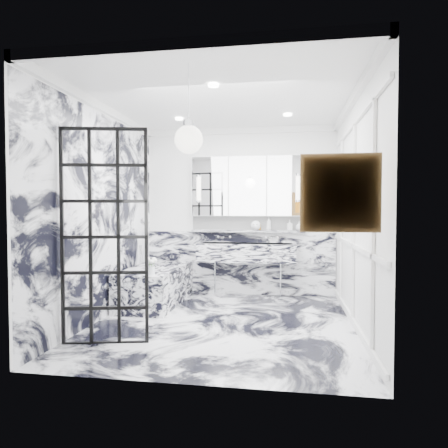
% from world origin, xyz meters
% --- Properties ---
extents(floor, '(3.60, 3.60, 0.00)m').
position_xyz_m(floor, '(0.00, 0.00, 0.00)').
color(floor, white).
rests_on(floor, ground).
extents(ceiling, '(3.60, 3.60, 0.00)m').
position_xyz_m(ceiling, '(0.00, 0.00, 2.80)').
color(ceiling, white).
rests_on(ceiling, wall_back).
extents(wall_back, '(3.60, 0.00, 3.60)m').
position_xyz_m(wall_back, '(0.00, 1.80, 1.40)').
color(wall_back, white).
rests_on(wall_back, floor).
extents(wall_front, '(3.60, 0.00, 3.60)m').
position_xyz_m(wall_front, '(0.00, -1.80, 1.40)').
color(wall_front, white).
rests_on(wall_front, floor).
extents(wall_left, '(0.00, 3.60, 3.60)m').
position_xyz_m(wall_left, '(-1.60, 0.00, 1.40)').
color(wall_left, white).
rests_on(wall_left, floor).
extents(wall_right, '(0.00, 3.60, 3.60)m').
position_xyz_m(wall_right, '(1.60, 0.00, 1.40)').
color(wall_right, white).
rests_on(wall_right, floor).
extents(marble_clad_back, '(3.18, 0.05, 1.05)m').
position_xyz_m(marble_clad_back, '(0.00, 1.78, 0.53)').
color(marble_clad_back, white).
rests_on(marble_clad_back, floor).
extents(marble_clad_left, '(0.02, 3.56, 2.68)m').
position_xyz_m(marble_clad_left, '(-1.59, 0.00, 1.34)').
color(marble_clad_left, white).
rests_on(marble_clad_left, floor).
extents(panel_molding, '(0.03, 3.40, 2.30)m').
position_xyz_m(panel_molding, '(1.58, 0.00, 1.30)').
color(panel_molding, white).
rests_on(panel_molding, floor).
extents(soap_bottle_a, '(0.10, 0.10, 0.22)m').
position_xyz_m(soap_bottle_a, '(0.50, 1.71, 1.20)').
color(soap_bottle_a, '#8C5919').
rests_on(soap_bottle_a, ledge).
extents(soap_bottle_b, '(0.09, 0.10, 0.17)m').
position_xyz_m(soap_bottle_b, '(0.84, 1.71, 1.18)').
color(soap_bottle_b, '#4C4C51').
rests_on(soap_bottle_b, ledge).
extents(soap_bottle_c, '(0.14, 0.14, 0.15)m').
position_xyz_m(soap_bottle_c, '(1.00, 1.71, 1.17)').
color(soap_bottle_c, silver).
rests_on(soap_bottle_c, ledge).
extents(face_pot, '(0.16, 0.16, 0.16)m').
position_xyz_m(face_pot, '(0.29, 1.71, 1.17)').
color(face_pot, white).
rests_on(face_pot, ledge).
extents(amber_bottle, '(0.04, 0.04, 0.10)m').
position_xyz_m(amber_bottle, '(0.35, 1.71, 1.14)').
color(amber_bottle, '#8C5919').
rests_on(amber_bottle, ledge).
extents(flower_vase, '(0.08, 0.08, 0.12)m').
position_xyz_m(flower_vase, '(-0.98, 0.16, 0.61)').
color(flower_vase, silver).
rests_on(flower_vase, bathtub).
extents(crittall_door, '(0.87, 0.23, 2.28)m').
position_xyz_m(crittall_door, '(-1.11, -0.96, 1.14)').
color(crittall_door, black).
rests_on(crittall_door, floor).
extents(artwork, '(0.50, 0.05, 0.50)m').
position_xyz_m(artwork, '(1.20, -1.76, 1.56)').
color(artwork, orange).
rests_on(artwork, wall_front).
extents(pendant_light, '(0.26, 0.26, 0.26)m').
position_xyz_m(pendant_light, '(-0.08, -1.39, 2.06)').
color(pendant_light, white).
rests_on(pendant_light, ceiling).
extents(trough_sink, '(1.60, 0.45, 0.30)m').
position_xyz_m(trough_sink, '(0.15, 1.55, 0.73)').
color(trough_sink, silver).
rests_on(trough_sink, wall_back).
extents(ledge, '(1.90, 0.14, 0.04)m').
position_xyz_m(ledge, '(0.15, 1.72, 1.07)').
color(ledge, silver).
rests_on(ledge, wall_back).
extents(subway_tile, '(1.90, 0.03, 0.23)m').
position_xyz_m(subway_tile, '(0.15, 1.78, 1.21)').
color(subway_tile, white).
rests_on(subway_tile, wall_back).
extents(mirror_cabinet, '(1.90, 0.16, 1.00)m').
position_xyz_m(mirror_cabinet, '(0.15, 1.73, 1.82)').
color(mirror_cabinet, white).
rests_on(mirror_cabinet, wall_back).
extents(sconce_left, '(0.07, 0.07, 0.40)m').
position_xyz_m(sconce_left, '(-0.67, 1.63, 1.78)').
color(sconce_left, white).
rests_on(sconce_left, mirror_cabinet).
extents(sconce_right, '(0.07, 0.07, 0.40)m').
position_xyz_m(sconce_right, '(0.97, 1.63, 1.78)').
color(sconce_right, white).
rests_on(sconce_right, mirror_cabinet).
extents(bathtub, '(0.75, 1.65, 0.55)m').
position_xyz_m(bathtub, '(-1.18, 0.90, 0.28)').
color(bathtub, silver).
rests_on(bathtub, floor).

